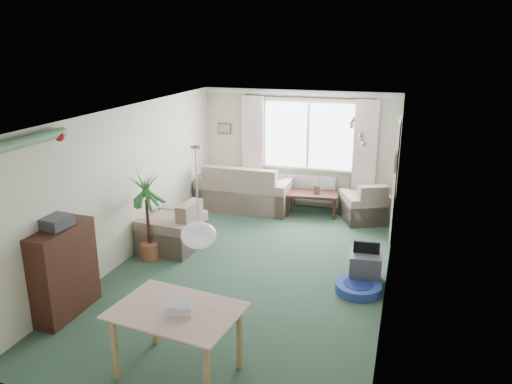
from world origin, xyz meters
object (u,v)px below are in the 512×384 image
(dining_table, at_px, (178,343))
(pet_bed, at_px, (358,288))
(armchair_left, at_px, (172,224))
(bookshelf, at_px, (64,271))
(coffee_table, at_px, (312,203))
(tv_cube, at_px, (365,267))
(armchair_corner, at_px, (367,201))
(houseplant, at_px, (147,216))
(sofa, at_px, (246,186))

(dining_table, bearing_deg, pet_bed, 55.42)
(armchair_left, xyz_separation_m, bookshelf, (-0.34, -2.29, 0.17))
(coffee_table, distance_m, bookshelf, 5.16)
(tv_cube, relative_size, pet_bed, 0.76)
(armchair_corner, xyz_separation_m, dining_table, (-1.43, -5.29, -0.02))
(armchair_corner, height_order, houseplant, houseplant)
(armchair_corner, bearing_deg, houseplant, 18.07)
(sofa, xyz_separation_m, tv_cube, (2.68, -2.61, -0.25))
(pet_bed, bearing_deg, tv_cube, 82.22)
(tv_cube, bearing_deg, houseplant, 179.68)
(armchair_left, bearing_deg, houseplant, -12.67)
(sofa, relative_size, pet_bed, 2.97)
(armchair_left, height_order, bookshelf, bookshelf)
(tv_cube, bearing_deg, coffee_table, 111.96)
(coffee_table, bearing_deg, tv_cube, -63.73)
(houseplant, relative_size, tv_cube, 2.99)
(armchair_left, distance_m, houseplant, 0.61)
(tv_cube, bearing_deg, bookshelf, -154.67)
(tv_cube, bearing_deg, sofa, 131.46)
(armchair_corner, height_order, bookshelf, bookshelf)
(armchair_left, relative_size, tv_cube, 1.93)
(houseplant, height_order, dining_table, houseplant)
(armchair_corner, bearing_deg, tv_cube, 70.96)
(sofa, distance_m, houseplant, 2.93)
(armchair_corner, xyz_separation_m, coffee_table, (-1.06, 0.02, -0.16))
(bookshelf, bearing_deg, tv_cube, 29.97)
(armchair_corner, relative_size, pet_bed, 1.38)
(armchair_left, relative_size, houseplant, 0.64)
(coffee_table, xyz_separation_m, tv_cube, (1.29, -2.61, -0.01))
(sofa, distance_m, pet_bed, 4.00)
(armchair_corner, height_order, tv_cube, armchair_corner)
(armchair_left, relative_size, pet_bed, 1.48)
(coffee_table, bearing_deg, dining_table, -93.97)
(sofa, bearing_deg, armchair_corner, 179.70)
(armchair_corner, height_order, coffee_table, armchair_corner)
(houseplant, distance_m, dining_table, 3.01)
(sofa, bearing_deg, armchair_left, 77.85)
(armchair_corner, xyz_separation_m, houseplant, (-3.12, -2.82, 0.33))
(armchair_corner, bearing_deg, coffee_table, -25.35)
(dining_table, relative_size, pet_bed, 1.86)
(pet_bed, bearing_deg, bookshelf, -154.72)
(coffee_table, relative_size, dining_table, 0.85)
(armchair_corner, bearing_deg, bookshelf, 30.23)
(armchair_left, xyz_separation_m, tv_cube, (3.20, -0.27, -0.20))
(armchair_corner, distance_m, tv_cube, 2.60)
(bookshelf, bearing_deg, dining_table, -19.65)
(sofa, xyz_separation_m, armchair_left, (-0.52, -2.34, -0.05))
(coffee_table, height_order, pet_bed, coffee_table)
(dining_table, distance_m, pet_bed, 2.85)
(bookshelf, height_order, tv_cube, bookshelf)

